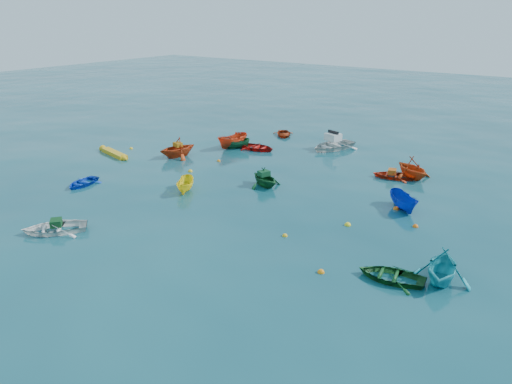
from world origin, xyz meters
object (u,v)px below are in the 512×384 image
Objects in this scene: kayak_yellow at (115,155)px; dinghy_white_near at (55,232)px; motorboat_white at (332,149)px; dinghy_blue_sw at (83,185)px.

dinghy_white_near is at bearing -127.32° from kayak_yellow.
motorboat_white is (13.69, 12.16, 0.00)m from kayak_yellow.
dinghy_blue_sw is 0.78× the size of dinghy_white_near.
motorboat_white is at bearing 49.55° from dinghy_blue_sw.
motorboat_white is at bearing -34.05° from kayak_yellow.
dinghy_white_near is (5.23, -5.64, 0.00)m from dinghy_blue_sw.
kayak_yellow is (-9.32, 11.78, 0.00)m from dinghy_white_near.
dinghy_blue_sw is at bearing -132.07° from kayak_yellow.
dinghy_white_near reaches higher than kayak_yellow.
dinghy_blue_sw is 20.68m from motorboat_white.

